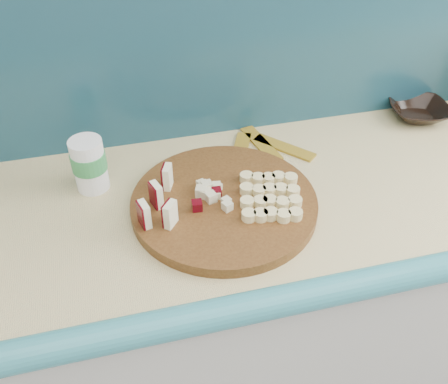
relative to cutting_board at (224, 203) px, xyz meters
The scene contains 9 objects.
kitchen_counter 0.52m from the cutting_board, ahead, with size 2.20×0.63×0.91m.
backsplash 0.45m from the cutting_board, 53.75° to the left, with size 2.20×0.02×0.50m, color teal.
cutting_board is the anchor object (origin of this frame).
apple_wedges 0.15m from the cutting_board, behind, with size 0.09×0.16×0.06m.
apple_chunks 0.03m from the cutting_board, 164.79° to the left, with size 0.07×0.07×0.02m.
banana_slices 0.10m from the cutting_board, 14.69° to the right, with size 0.16×0.17×0.02m.
brown_bowl 0.67m from the cutting_board, 21.16° to the left, with size 0.16×0.16×0.04m, color black.
canister 0.32m from the cutting_board, 152.14° to the left, with size 0.08×0.08×0.13m.
banana_peel 0.25m from the cutting_board, 52.91° to the left, with size 0.23×0.19×0.01m.
Camera 1 is at (-0.33, 0.67, 1.65)m, focal length 40.00 mm.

